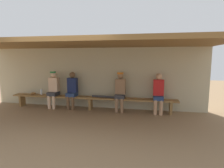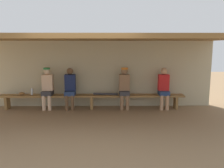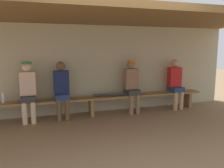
% 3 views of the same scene
% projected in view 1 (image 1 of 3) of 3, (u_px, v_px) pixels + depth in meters
% --- Properties ---
extents(ground_plane, '(24.00, 24.00, 0.00)m').
position_uv_depth(ground_plane, '(74.00, 125.00, 5.09)').
color(ground_plane, '#8C6D4C').
extents(back_wall, '(8.00, 0.20, 2.20)m').
position_uv_depth(back_wall, '(94.00, 78.00, 6.88)').
color(back_wall, '#B7AD8C').
rests_on(back_wall, ground).
extents(dugout_roof, '(8.00, 2.80, 0.12)m').
position_uv_depth(dugout_roof, '(81.00, 43.00, 5.46)').
color(dugout_roof, brown).
rests_on(dugout_roof, back_wall).
extents(bench, '(6.00, 0.36, 0.46)m').
position_uv_depth(bench, '(91.00, 99.00, 6.54)').
color(bench, olive).
rests_on(bench, ground).
extents(player_in_blue, '(0.34, 0.42, 1.34)m').
position_uv_depth(player_in_blue, '(158.00, 92.00, 6.06)').
color(player_in_blue, navy).
rests_on(player_in_blue, ground).
extents(player_in_red, '(0.34, 0.42, 1.34)m').
position_uv_depth(player_in_red, '(53.00, 88.00, 6.76)').
color(player_in_red, '#333338').
rests_on(player_in_red, ground).
extents(player_with_sunglasses, '(0.34, 0.42, 1.34)m').
position_uv_depth(player_with_sunglasses, '(72.00, 89.00, 6.63)').
color(player_with_sunglasses, navy).
rests_on(player_with_sunglasses, ground).
extents(player_near_post, '(0.34, 0.42, 1.34)m').
position_uv_depth(player_near_post, '(120.00, 90.00, 6.30)').
color(player_near_post, '#333338').
rests_on(player_near_post, ground).
extents(water_bottle_green, '(0.07, 0.07, 0.22)m').
position_uv_depth(water_bottle_green, '(41.00, 92.00, 6.93)').
color(water_bottle_green, silver).
rests_on(water_bottle_green, bench).
extents(baseball_glove_worn, '(0.19, 0.25, 0.09)m').
position_uv_depth(baseball_glove_worn, '(33.00, 93.00, 6.96)').
color(baseball_glove_worn, olive).
rests_on(baseball_glove_worn, bench).
extents(baseball_bat, '(0.80, 0.13, 0.07)m').
position_uv_depth(baseball_bat, '(103.00, 97.00, 6.44)').
color(baseball_bat, '#333338').
rests_on(baseball_bat, bench).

